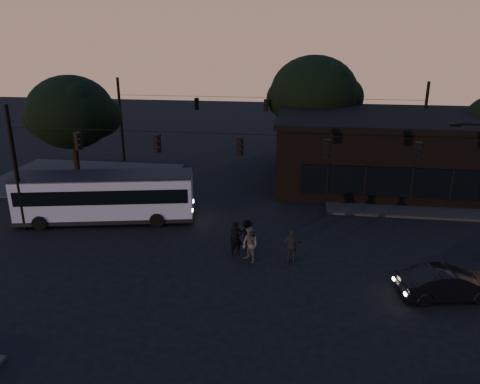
# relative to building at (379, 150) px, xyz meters

# --- Properties ---
(ground) EXTENTS (120.00, 120.00, 0.00)m
(ground) POSITION_rel_building_xyz_m (-9.00, -15.97, -2.71)
(ground) COLOR black
(ground) RESTS_ON ground
(sidewalk_far_right) EXTENTS (14.00, 10.00, 0.15)m
(sidewalk_far_right) POSITION_rel_building_xyz_m (3.00, -1.97, -2.63)
(sidewalk_far_right) COLOR black
(sidewalk_far_right) RESTS_ON ground
(sidewalk_far_left) EXTENTS (14.00, 10.00, 0.15)m
(sidewalk_far_left) POSITION_rel_building_xyz_m (-23.00, -1.97, -2.63)
(sidewalk_far_left) COLOR black
(sidewalk_far_left) RESTS_ON ground
(building) EXTENTS (15.40, 10.41, 5.40)m
(building) POSITION_rel_building_xyz_m (0.00, 0.00, 0.00)
(building) COLOR black
(building) RESTS_ON ground
(tree_behind) EXTENTS (7.60, 7.60, 9.43)m
(tree_behind) POSITION_rel_building_xyz_m (-5.00, 6.03, 3.48)
(tree_behind) COLOR black
(tree_behind) RESTS_ON ground
(tree_left) EXTENTS (6.40, 6.40, 8.30)m
(tree_left) POSITION_rel_building_xyz_m (-23.00, -2.97, 2.86)
(tree_left) COLOR black
(tree_left) RESTS_ON ground
(signal_rig_near) EXTENTS (26.24, 0.30, 7.50)m
(signal_rig_near) POSITION_rel_building_xyz_m (-9.00, -11.97, 1.74)
(signal_rig_near) COLOR black
(signal_rig_near) RESTS_ON ground
(signal_rig_far) EXTENTS (26.24, 0.30, 7.50)m
(signal_rig_far) POSITION_rel_building_xyz_m (-9.00, 4.03, 1.50)
(signal_rig_far) COLOR black
(signal_rig_far) RESTS_ON ground
(bus) EXTENTS (11.06, 4.59, 3.03)m
(bus) POSITION_rel_building_xyz_m (-17.68, -9.95, -1.01)
(bus) COLOR #8D96B4
(bus) RESTS_ON ground
(car) EXTENTS (4.47, 2.33, 1.40)m
(car) POSITION_rel_building_xyz_m (0.89, -16.44, -2.01)
(car) COLOR black
(car) RESTS_ON ground
(pedestrian_a) EXTENTS (0.82, 0.69, 1.90)m
(pedestrian_a) POSITION_rel_building_xyz_m (-9.00, -13.56, -1.76)
(pedestrian_a) COLOR black
(pedestrian_a) RESTS_ON ground
(pedestrian_b) EXTENTS (1.16, 1.13, 1.88)m
(pedestrian_b) POSITION_rel_building_xyz_m (-8.17, -14.22, -1.77)
(pedestrian_b) COLOR #464640
(pedestrian_b) RESTS_ON ground
(pedestrian_c) EXTENTS (1.09, 0.54, 1.79)m
(pedestrian_c) POSITION_rel_building_xyz_m (-6.04, -13.98, -1.81)
(pedestrian_c) COLOR black
(pedestrian_c) RESTS_ON ground
(pedestrian_d) EXTENTS (1.10, 0.68, 1.64)m
(pedestrian_d) POSITION_rel_building_xyz_m (-8.52, -12.57, -1.89)
(pedestrian_d) COLOR black
(pedestrian_d) RESTS_ON ground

